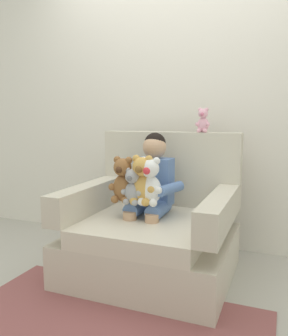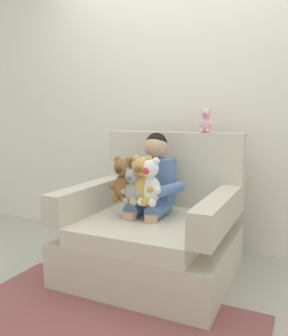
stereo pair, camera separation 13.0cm
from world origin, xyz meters
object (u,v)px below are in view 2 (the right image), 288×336
object	(u,v)px
plush_brown	(123,181)
seated_child	(152,185)
plush_pink_on_backrest	(206,121)
plush_honey	(142,181)
plush_grey	(132,187)
plush_white	(150,183)
armchair	(154,231)

from	to	relation	value
plush_brown	seated_child	bearing A→B (deg)	58.82
seated_child	plush_pink_on_backrest	xyz separation A→B (m)	(0.29, 0.33, 0.45)
seated_child	plush_pink_on_backrest	bearing A→B (deg)	51.88
plush_honey	seated_child	bearing A→B (deg)	73.30
seated_child	plush_grey	xyz separation A→B (m)	(-0.06, -0.19, 0.01)
seated_child	plush_grey	bearing A→B (deg)	-104.57
seated_child	plush_white	world-z (taller)	seated_child
plush_brown	plush_grey	bearing A→B (deg)	-7.79
plush_white	armchair	bearing A→B (deg)	83.07
seated_child	plush_white	xyz separation A→B (m)	(0.05, -0.16, 0.05)
seated_child	plush_honey	distance (m)	0.17
seated_child	plush_grey	size ratio (longest dim) A/B	3.31
plush_honey	plush_grey	size ratio (longest dim) A/B	1.34
plush_honey	plush_grey	xyz separation A→B (m)	(-0.06, -0.03, -0.04)
plush_grey	plush_pink_on_backrest	bearing A→B (deg)	54.67
armchair	plush_pink_on_backrest	distance (m)	0.90
plush_white	plush_pink_on_backrest	xyz separation A→B (m)	(0.24, 0.49, 0.40)
plush_honey	plush_brown	bearing A→B (deg)	162.95
armchair	plush_pink_on_backrest	bearing A→B (deg)	55.00
plush_honey	plush_pink_on_backrest	xyz separation A→B (m)	(0.29, 0.49, 0.40)
armchair	plush_honey	distance (m)	0.40
plush_brown	plush_white	xyz separation A→B (m)	(0.20, 0.00, 0.00)
plush_brown	plush_pink_on_backrest	world-z (taller)	plush_pink_on_backrest
plush_pink_on_backrest	armchair	bearing A→B (deg)	-112.02
plush_white	plush_brown	bearing A→B (deg)	166.52
seated_child	plush_honey	bearing A→B (deg)	-86.97
seated_child	plush_white	distance (m)	0.17
plush_honey	plush_white	bearing A→B (deg)	-10.41
armchair	plush_brown	bearing A→B (deg)	-144.26
seated_child	plush_brown	xyz separation A→B (m)	(-0.14, -0.16, 0.04)
armchair	seated_child	world-z (taller)	seated_child
plush_pink_on_backrest	plush_brown	bearing A→B (deg)	-118.39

